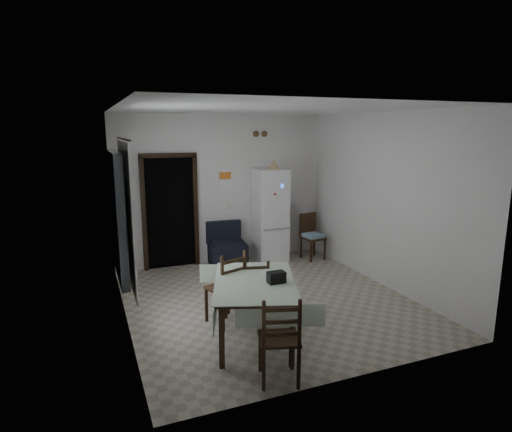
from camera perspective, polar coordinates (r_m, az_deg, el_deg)
The scene contains 25 objects.
ground at distance 6.77m, azimuth 1.62°, elevation -11.23°, with size 4.50×4.50×0.00m, color #A79C88.
ceiling at distance 6.24m, azimuth 1.77°, elevation 14.12°, with size 4.20×4.50×0.02m, color white, non-canonical shape.
wall_back at distance 8.43m, azimuth -4.47°, elevation 3.56°, with size 4.20×0.02×2.90m, color silver, non-canonical shape.
wall_front at distance 4.43m, azimuth 13.47°, elevation -4.12°, with size 4.20×0.02×2.90m, color silver, non-canonical shape.
wall_left at distance 5.84m, azimuth -17.54°, elevation -0.55°, with size 0.02×4.50×2.90m, color silver, non-canonical shape.
wall_right at distance 7.43m, azimuth 16.71°, elevation 2.01°, with size 0.02×4.50×2.90m, color silver, non-canonical shape.
doorway at distance 8.44m, azimuth -11.66°, elevation 0.68°, with size 1.06×0.52×2.22m.
window_recess at distance 5.62m, azimuth -17.93°, elevation 0.01°, with size 0.10×1.20×1.60m, color silver.
curtain at distance 5.63m, azimuth -16.82°, elevation 0.09°, with size 0.02×1.45×1.85m, color white.
curtain_rod at distance 5.53m, azimuth -17.30°, elevation 9.79°, with size 0.02×0.02×1.60m, color black.
calendar at distance 8.41m, azimuth -4.14°, elevation 4.71°, with size 0.28×0.02×0.40m, color white.
calendar_image at distance 8.39m, azimuth -4.13°, elevation 5.39°, with size 0.24×0.01×0.14m, color orange.
light_switch at distance 8.52m, azimuth -3.44°, elevation 1.27°, with size 0.08×0.02×0.12m, color beige.
vent_left at distance 8.57m, azimuth -0.00°, elevation 10.91°, with size 0.12×0.12×0.03m, color brown.
vent_right at distance 8.64m, azimuth 1.13°, elevation 10.91°, with size 0.12×0.12×0.03m, color brown.
emergency_light at distance 8.81m, azimuth 4.06°, elevation 11.10°, with size 0.25×0.07×0.09m, color white.
fridge at distance 8.53m, azimuth 1.90°, elevation 0.10°, with size 0.60×0.60×1.85m, color white, non-canonical shape.
tan_cone at distance 8.35m, azimuth 2.42°, elevation 6.90°, with size 0.23×0.23×0.19m, color tan.
navy_seat at distance 8.33m, azimuth -3.83°, elevation -3.79°, with size 0.69×0.67×0.83m, color black, non-canonical shape.
corner_chair at distance 8.77m, azimuth 7.61°, elevation -2.76°, with size 0.40×0.40×0.93m, color black, non-canonical shape.
dining_table at distance 5.48m, azimuth -0.17°, elevation -12.49°, with size 0.98×1.49×0.78m, color #B6C9AC, non-canonical shape.
black_bag at distance 5.26m, azimuth 2.72°, elevation -8.16°, with size 0.21×0.13×0.14m, color black.
dining_chair_far_left at distance 5.90m, azimuth -4.11°, elevation -9.37°, with size 0.44×0.44×1.03m, color black, non-canonical shape.
dining_chair_far_right at distance 6.04m, azimuth -0.15°, elevation -9.61°, with size 0.38×0.38×0.88m, color black, non-canonical shape.
dining_chair_near_head at distance 4.64m, azimuth 3.08°, elevation -15.85°, with size 0.42×0.42×0.98m, color black, non-canonical shape.
Camera 1 is at (-2.51, -5.71, 2.63)m, focal length 30.00 mm.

